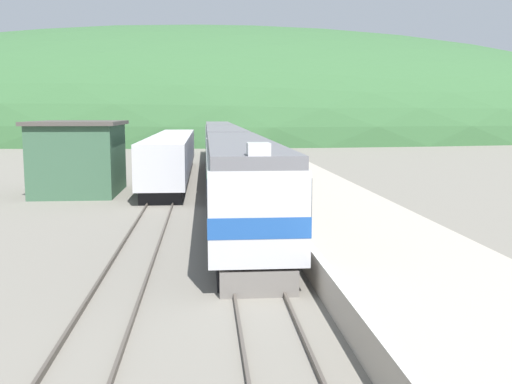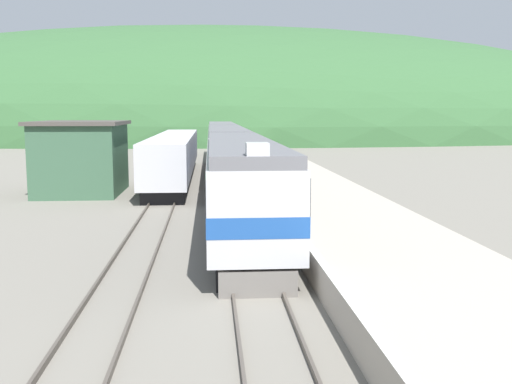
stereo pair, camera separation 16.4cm
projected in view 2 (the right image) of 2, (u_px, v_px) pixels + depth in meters
The scene contains 9 objects.
track_main at pixel (222, 158), 67.41m from camera, with size 1.52×180.00×0.16m.
track_siding at pixel (185, 158), 67.10m from camera, with size 1.52×180.00×0.16m.
platform at pixel (284, 172), 47.93m from camera, with size 5.68×140.00×1.02m.
distant_hills at pixel (216, 136), 133.14m from camera, with size 210.67×94.80×46.35m.
station_shed at pixel (82, 157), 38.75m from camera, with size 5.53×7.31×4.69m.
express_train_lead_car at pixel (241, 182), 26.39m from camera, with size 2.95×20.02×4.41m.
carriage_second at pixel (227, 151), 47.06m from camera, with size 2.94×19.60×4.05m.
carriage_third at pixel (222, 139), 67.30m from camera, with size 2.94×19.60×4.05m.
siding_train at pixel (175, 156), 47.20m from camera, with size 2.90×28.45×3.48m.
Camera 2 is at (-1.33, 2.59, 5.27)m, focal length 42.00 mm.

